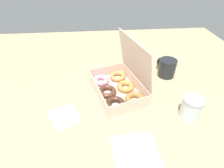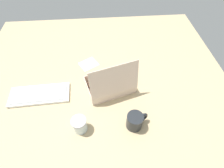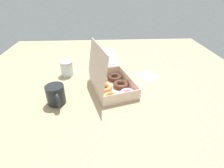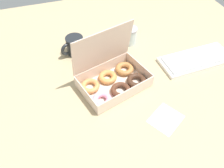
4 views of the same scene
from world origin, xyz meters
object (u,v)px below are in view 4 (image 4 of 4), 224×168
at_px(donut_box, 113,79).
at_px(glass_jar, 130,36).
at_px(keyboard, 196,59).
at_px(coffee_mug, 74,46).

xyz_separation_m(donut_box, glass_jar, (0.19, 0.27, 0.01)).
distance_m(keyboard, coffee_mug, 0.64).
relative_size(coffee_mug, glass_jar, 1.36).
relative_size(donut_box, keyboard, 0.90).
xyz_separation_m(keyboard, glass_jar, (-0.27, 0.25, 0.04)).
xyz_separation_m(keyboard, coffee_mug, (-0.58, 0.26, 0.04)).
height_order(donut_box, coffee_mug, donut_box).
xyz_separation_m(coffee_mug, glass_jar, (0.31, -0.00, -0.00)).
bearing_deg(keyboard, glass_jar, 136.99).
height_order(donut_box, glass_jar, donut_box).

